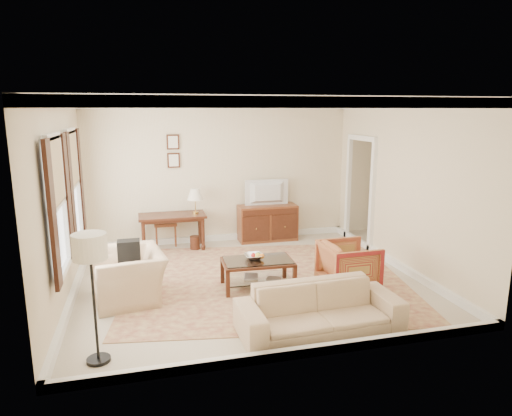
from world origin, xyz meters
name	(u,v)px	position (x,y,z in m)	size (l,w,h in m)	color
room_shell	(248,129)	(0.00, 0.00, 2.47)	(5.51, 5.01, 2.91)	beige
annex_bedroom	(442,227)	(4.49, 1.15, 0.34)	(3.00, 2.70, 2.90)	beige
window_front	(57,205)	(-2.70, -0.70, 1.55)	(0.12, 1.56, 1.80)	#CCB284
window_rear	(74,186)	(-2.70, 0.90, 1.55)	(0.12, 1.56, 1.80)	#CCB284
doorway	(360,193)	(2.71, 1.50, 1.08)	(0.10, 1.12, 2.25)	white
rug	(267,280)	(0.29, -0.07, 0.01)	(4.43, 3.79, 0.01)	maroon
writing_desk	(172,220)	(-1.07, 2.07, 0.60)	(1.31, 0.65, 0.71)	#411E12
desk_chair	(165,220)	(-1.20, 2.42, 0.53)	(0.45, 0.45, 1.05)	brown
desk_lamp	(195,201)	(-0.60, 2.07, 0.96)	(0.32, 0.32, 0.50)	silver
framed_prints	(173,151)	(-0.97, 2.47, 1.94)	(0.25, 0.04, 0.68)	#411E12
sideboard	(267,223)	(0.95, 2.23, 0.38)	(1.25, 0.48, 0.77)	brown
tv	(268,185)	(0.95, 2.21, 1.21)	(0.89, 0.51, 0.12)	black
coffee_table	(258,266)	(0.06, -0.33, 0.36)	(1.12, 0.69, 0.47)	#411E12
fruit_bowl	(254,256)	(0.02, -0.28, 0.52)	(0.42, 0.42, 0.10)	silver
book_a	(244,276)	(-0.14, -0.26, 0.18)	(0.28, 0.04, 0.38)	brown
book_b	(266,279)	(0.17, -0.46, 0.18)	(0.28, 0.03, 0.38)	brown
striped_armchair	(349,263)	(1.44, -0.70, 0.41)	(0.79, 0.74, 0.82)	maroon
club_armchair	(128,268)	(-1.89, -0.28, 0.49)	(1.12, 0.73, 0.98)	#D1B48D
backpack	(129,252)	(-1.86, -0.30, 0.74)	(0.32, 0.22, 0.40)	black
sofa	(320,302)	(0.45, -1.94, 0.40)	(2.06, 0.60, 0.81)	#D1B48D
floor_lamp	(90,256)	(-2.21, -1.98, 1.23)	(0.36, 0.36, 1.48)	black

